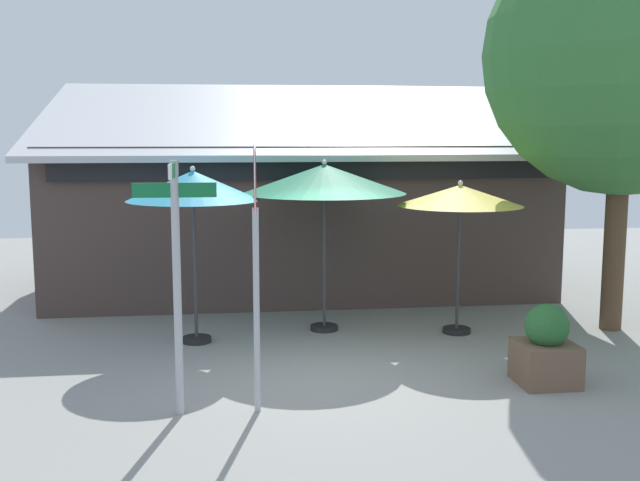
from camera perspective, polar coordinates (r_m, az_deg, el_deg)
The scene contains 9 objects.
ground_plane at distance 10.10m, azimuth 0.57°, elevation -10.27°, with size 28.00×28.00×0.10m, color gray.
cafe_building at distance 15.51m, azimuth -1.72°, elevation 2.25°, with size 9.90×5.16×4.24m.
street_sign_post at distance 8.41m, azimuth -10.78°, elevation -1.43°, with size 0.90×0.96×2.84m.
stop_sign at distance 8.33m, azimuth -4.89°, elevation 1.03°, with size 0.07×0.77×3.04m.
patio_umbrella_teal_left at distance 11.29m, azimuth -9.55°, elevation 3.98°, with size 1.97×1.97×2.66m.
patio_umbrella_forest_green_center at distance 11.84m, azimuth 0.33°, elevation 4.61°, with size 2.57×2.57×2.73m.
patio_umbrella_mustard_right at distance 11.88m, azimuth 10.51°, elevation 3.22°, with size 1.95×1.95×2.41m.
shade_tree at distance 12.85m, azimuth 22.89°, elevation 12.45°, with size 4.58×4.33×6.49m.
sidewalk_planter at distance 9.99m, azimuth 16.68°, elevation -7.82°, with size 0.71×0.71×1.03m.
Camera 1 is at (-1.32, -9.50, 3.14)m, focal length 42.44 mm.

